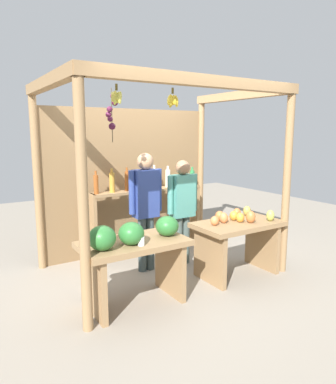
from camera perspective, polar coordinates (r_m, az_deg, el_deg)
name	(u,v)px	position (r m, az deg, el deg)	size (l,w,h in m)	color
ground_plane	(161,269)	(4.96, -1.16, -12.27)	(12.00, 12.00, 0.00)	gray
market_stall	(145,163)	(4.98, -3.78, 4.61)	(2.84, 1.95, 2.44)	#99754C
fruit_counter_left	(134,250)	(3.81, -5.56, -9.31)	(1.14, 0.64, 0.96)	#99754C
fruit_counter_right	(238,235)	(4.70, 11.15, -6.76)	(1.14, 0.64, 0.86)	#99754C
bottle_shelf_unit	(149,201)	(5.40, -3.11, -1.41)	(1.82, 0.22, 1.36)	#99754C
vendor_man	(146,202)	(4.66, -3.61, -1.54)	(0.48, 0.21, 1.58)	#39494A
vendor_woman	(182,203)	(4.91, 2.35, -1.85)	(0.48, 0.20, 1.47)	#4A5A54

